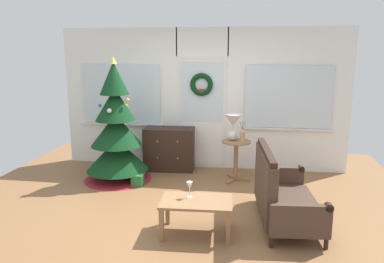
# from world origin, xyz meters

# --- Properties ---
(ground_plane) EXTENTS (6.76, 6.76, 0.00)m
(ground_plane) POSITION_xyz_m (0.00, 0.00, 0.00)
(ground_plane) COLOR brown
(back_wall_with_door) EXTENTS (5.20, 0.19, 2.55)m
(back_wall_with_door) POSITION_xyz_m (0.00, 2.08, 1.28)
(back_wall_with_door) COLOR white
(back_wall_with_door) RESTS_ON ground
(christmas_tree) EXTENTS (1.13, 1.13, 2.05)m
(christmas_tree) POSITION_xyz_m (-1.31, 1.13, 0.76)
(christmas_tree) COLOR #4C331E
(christmas_tree) RESTS_ON ground
(dresser_cabinet) EXTENTS (0.93, 0.49, 0.78)m
(dresser_cabinet) POSITION_xyz_m (-0.56, 1.79, 0.39)
(dresser_cabinet) COLOR black
(dresser_cabinet) RESTS_ON ground
(settee_sofa) EXTENTS (0.83, 1.48, 0.96)m
(settee_sofa) POSITION_xyz_m (1.28, -0.11, 0.38)
(settee_sofa) COLOR black
(settee_sofa) RESTS_ON ground
(side_table) EXTENTS (0.50, 0.48, 0.68)m
(side_table) POSITION_xyz_m (0.66, 1.38, 0.49)
(side_table) COLOR #8E6642
(side_table) RESTS_ON ground
(table_lamp) EXTENTS (0.28, 0.28, 0.44)m
(table_lamp) POSITION_xyz_m (0.60, 1.42, 0.97)
(table_lamp) COLOR silver
(table_lamp) RESTS_ON side_table
(flower_vase) EXTENTS (0.11, 0.10, 0.35)m
(flower_vase) POSITION_xyz_m (0.76, 1.32, 0.80)
(flower_vase) COLOR tan
(flower_vase) RESTS_ON side_table
(coffee_table) EXTENTS (0.87, 0.56, 0.42)m
(coffee_table) POSITION_xyz_m (0.28, -0.58, 0.36)
(coffee_table) COLOR #8E6642
(coffee_table) RESTS_ON ground
(wine_glass) EXTENTS (0.08, 0.08, 0.20)m
(wine_glass) POSITION_xyz_m (0.18, -0.49, 0.56)
(wine_glass) COLOR silver
(wine_glass) RESTS_ON coffee_table
(gift_box) EXTENTS (0.18, 0.17, 0.18)m
(gift_box) POSITION_xyz_m (-0.89, 0.88, 0.09)
(gift_box) COLOR #266633
(gift_box) RESTS_ON ground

